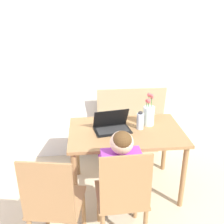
% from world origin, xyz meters
% --- Properties ---
extents(wall_back, '(6.40, 0.05, 2.50)m').
position_xyz_m(wall_back, '(0.00, 2.23, 1.25)').
color(wall_back, silver).
rests_on(wall_back, ground_plane).
extents(dining_table, '(1.13, 0.72, 0.71)m').
position_xyz_m(dining_table, '(0.19, 1.47, 0.62)').
color(dining_table, olive).
rests_on(dining_table, ground_plane).
extents(chair_occupied, '(0.42, 0.42, 0.92)m').
position_xyz_m(chair_occupied, '(0.07, 0.80, 0.47)').
color(chair_occupied, olive).
rests_on(chair_occupied, ground_plane).
extents(chair_spare, '(0.46, 0.46, 0.92)m').
position_xyz_m(chair_spare, '(-0.46, 0.76, 0.47)').
color(chair_spare, olive).
rests_on(chair_spare, ground_plane).
extents(person_seated, '(0.33, 0.43, 1.02)m').
position_xyz_m(person_seated, '(0.06, 0.92, 0.64)').
color(person_seated, purple).
rests_on(person_seated, ground_plane).
extents(laptop, '(0.38, 0.28, 0.21)m').
position_xyz_m(laptop, '(0.05, 1.50, 0.76)').
color(laptop, black).
rests_on(laptop, dining_table).
extents(flower_vase, '(0.12, 0.12, 0.34)m').
position_xyz_m(flower_vase, '(0.44, 1.58, 0.83)').
color(flower_vase, silver).
rests_on(flower_vase, dining_table).
extents(water_bottle, '(0.07, 0.07, 0.18)m').
position_xyz_m(water_bottle, '(0.33, 1.50, 0.79)').
color(water_bottle, silver).
rests_on(water_bottle, dining_table).
extents(cardboard_panel, '(0.82, 0.15, 0.96)m').
position_xyz_m(cardboard_panel, '(0.34, 2.10, 0.48)').
color(cardboard_panel, tan).
rests_on(cardboard_panel, ground_plane).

